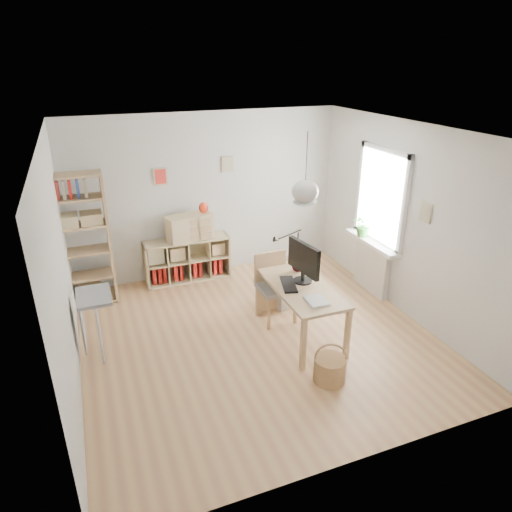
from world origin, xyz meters
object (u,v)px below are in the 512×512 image
object	(u,v)px
desk	(301,292)
monitor	(304,260)
cube_shelf	(186,262)
chair	(274,283)
storage_chest	(285,288)
tall_bookshelf	(80,236)
drawer_chest	(189,227)

from	to	relation	value
desk	monitor	distance (m)	0.41
desk	cube_shelf	world-z (taller)	desk
desk	monitor	bearing A→B (deg)	52.08
chair	storage_chest	size ratio (longest dim) A/B	1.19
tall_bookshelf	chair	distance (m)	2.87
desk	tall_bookshelf	xyz separation A→B (m)	(-2.59, 1.95, 0.43)
tall_bookshelf	cube_shelf	bearing A→B (deg)	10.19
cube_shelf	storage_chest	bearing A→B (deg)	-46.06
cube_shelf	tall_bookshelf	distance (m)	1.77
cube_shelf	storage_chest	size ratio (longest dim) A/B	1.73
chair	drawer_chest	xyz separation A→B (m)	(-0.79, 1.65, 0.38)
desk	drawer_chest	size ratio (longest dim) A/B	2.07
storage_chest	monitor	world-z (taller)	monitor
desk	tall_bookshelf	size ratio (longest dim) A/B	0.75
storage_chest	monitor	xyz separation A→B (m)	(-0.15, -0.86, 0.85)
cube_shelf	monitor	distance (m)	2.52
tall_bookshelf	drawer_chest	distance (m)	1.68
cube_shelf	drawer_chest	size ratio (longest dim) A/B	1.93
chair	drawer_chest	world-z (taller)	drawer_chest
tall_bookshelf	storage_chest	world-z (taller)	tall_bookshelf
tall_bookshelf	drawer_chest	xyz separation A→B (m)	(1.65, 0.24, -0.16)
chair	storage_chest	bearing A→B (deg)	47.16
cube_shelf	storage_chest	world-z (taller)	cube_shelf
cube_shelf	monitor	bearing A→B (deg)	-63.07
cube_shelf	monitor	size ratio (longest dim) A/B	2.24
desk	chair	distance (m)	0.57
storage_chest	desk	bearing A→B (deg)	-120.69
tall_bookshelf	storage_chest	distance (m)	3.10
cube_shelf	chair	world-z (taller)	chair
tall_bookshelf	monitor	distance (m)	3.24
desk	drawer_chest	xyz separation A→B (m)	(-0.93, 2.19, 0.27)
cube_shelf	drawer_chest	distance (m)	0.64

